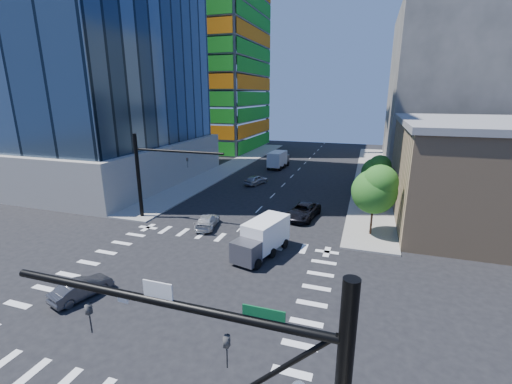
% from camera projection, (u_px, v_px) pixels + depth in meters
% --- Properties ---
extents(ground, '(160.00, 160.00, 0.00)m').
position_uv_depth(ground, '(181.00, 288.00, 23.87)').
color(ground, black).
rests_on(ground, ground).
extents(road_markings, '(20.00, 20.00, 0.01)m').
position_uv_depth(road_markings, '(181.00, 288.00, 23.87)').
color(road_markings, silver).
rests_on(road_markings, ground).
extents(sidewalk_ne, '(5.00, 60.00, 0.15)m').
position_uv_depth(sidewalk_ne, '(371.00, 176.00, 56.67)').
color(sidewalk_ne, gray).
rests_on(sidewalk_ne, ground).
extents(sidewalk_nw, '(5.00, 60.00, 0.15)m').
position_uv_depth(sidewalk_nw, '(231.00, 167.00, 64.16)').
color(sidewalk_nw, gray).
rests_on(sidewalk_nw, ground).
extents(construction_building, '(25.16, 34.50, 70.60)m').
position_uv_depth(construction_building, '(206.00, 45.00, 81.98)').
color(construction_building, gray).
rests_on(construction_building, ground).
extents(commercial_building, '(20.50, 22.50, 10.60)m').
position_uv_depth(commercial_building, '(503.00, 173.00, 35.03)').
color(commercial_building, tan).
rests_on(commercial_building, ground).
extents(bg_building_ne, '(24.00, 30.00, 28.00)m').
position_uv_depth(bg_building_ne, '(462.00, 89.00, 62.22)').
color(bg_building_ne, '#595650').
rests_on(bg_building_ne, ground).
extents(signal_mast_nw, '(10.20, 0.40, 9.00)m').
position_uv_depth(signal_mast_nw, '(150.00, 169.00, 35.88)').
color(signal_mast_nw, black).
rests_on(signal_mast_nw, sidewalk_nw).
extents(tree_south, '(4.16, 4.16, 6.82)m').
position_uv_depth(tree_south, '(376.00, 189.00, 31.51)').
color(tree_south, '#382316').
rests_on(tree_south, sidewalk_ne).
extents(tree_north, '(3.54, 3.52, 5.78)m').
position_uv_depth(tree_north, '(377.00, 170.00, 42.58)').
color(tree_north, '#382316').
rests_on(tree_north, sidewalk_ne).
extents(car_nb_far, '(3.44, 5.99, 1.57)m').
position_uv_depth(car_nb_far, '(303.00, 211.00, 37.28)').
color(car_nb_far, black).
rests_on(car_nb_far, ground).
extents(car_sb_near, '(2.69, 4.77, 1.30)m').
position_uv_depth(car_sb_near, '(207.00, 221.00, 34.78)').
color(car_sb_near, silver).
rests_on(car_sb_near, ground).
extents(car_sb_mid, '(3.00, 4.59, 1.45)m').
position_uv_depth(car_sb_mid, '(256.00, 180.00, 51.44)').
color(car_sb_mid, '#AEAFB6').
rests_on(car_sb_mid, ground).
extents(car_sb_cross, '(2.43, 4.16, 1.30)m').
position_uv_depth(car_sb_cross, '(81.00, 288.00, 22.67)').
color(car_sb_cross, '#424246').
rests_on(car_sb_cross, ground).
extents(box_truck_near, '(3.70, 5.99, 2.92)m').
position_uv_depth(box_truck_near, '(260.00, 241.00, 28.43)').
color(box_truck_near, black).
rests_on(box_truck_near, ground).
extents(box_truck_far, '(2.90, 6.06, 3.10)m').
position_uv_depth(box_truck_far, '(279.00, 160.00, 63.15)').
color(box_truck_far, black).
rests_on(box_truck_far, ground).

